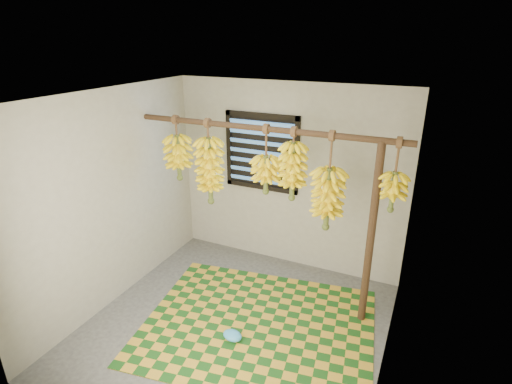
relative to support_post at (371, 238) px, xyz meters
The scene contains 16 objects.
floor 1.71m from the support_post, 149.74° to the right, with size 3.00×3.00×0.01m, color #444444.
ceiling 1.98m from the support_post, 149.74° to the right, with size 3.00×3.00×0.01m, color silver.
wall_back 1.46m from the support_post, 146.14° to the left, with size 3.00×0.01×2.40m, color gray.
wall_left 2.80m from the support_post, 165.49° to the right, with size 0.01×3.00×2.40m, color gray.
wall_right 0.79m from the support_post, 66.46° to the right, with size 0.01×3.00×2.40m, color gray.
window 1.80m from the support_post, 153.40° to the left, with size 1.00×0.04×1.00m.
hanging_pole 1.56m from the support_post, behind, with size 0.06×0.06×3.00m, color #462E1D.
support_post is the anchor object (origin of this frame).
woven_mat 1.51m from the support_post, 149.49° to the right, with size 2.39×1.91×0.01m, color #184C16.
plastic_bag 1.71m from the support_post, 142.19° to the right, with size 0.21×0.15×0.09m, color #3EA4EA.
banana_bunch_a 2.34m from the support_post, behind, with size 0.32×0.32×0.77m.
banana_bunch_b 1.91m from the support_post, behind, with size 0.32×0.32×1.00m.
banana_bunch_c 1.26m from the support_post, behind, with size 0.32×0.32×0.76m.
banana_bunch_d 1.03m from the support_post, behind, with size 0.30×0.30×0.78m.
banana_bunch_e 0.58m from the support_post, behind, with size 0.34×0.34×1.04m.
banana_bunch_f 0.54m from the support_post, ahead, with size 0.27×0.27×0.73m.
Camera 1 is at (1.64, -3.01, 2.90)m, focal length 28.00 mm.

